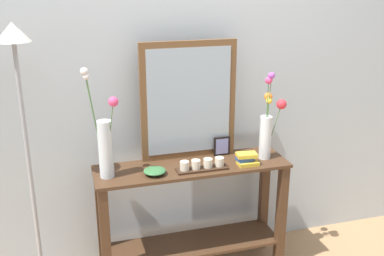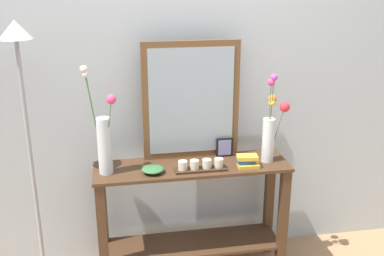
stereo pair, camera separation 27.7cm
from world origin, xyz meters
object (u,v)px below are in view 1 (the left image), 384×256
(mirror_leaning, at_px, (189,101))
(tall_vase_left, at_px, (105,143))
(candle_tray, at_px, (202,165))
(console_table, at_px, (192,209))
(decorative_bowl, at_px, (155,171))
(picture_frame_small, at_px, (222,146))
(vase_right, at_px, (268,126))
(book_stack, at_px, (247,159))
(floor_lamp, at_px, (24,124))

(mirror_leaning, relative_size, tall_vase_left, 1.15)
(mirror_leaning, height_order, candle_tray, mirror_leaning)
(console_table, distance_m, decorative_bowl, 0.42)
(mirror_leaning, height_order, picture_frame_small, mirror_leaning)
(decorative_bowl, bearing_deg, picture_frame_small, 19.99)
(vase_right, height_order, picture_frame_small, vase_right)
(vase_right, xyz_separation_m, candle_tray, (-0.45, -0.06, -0.19))
(tall_vase_left, xyz_separation_m, book_stack, (0.86, -0.06, -0.18))
(candle_tray, xyz_separation_m, picture_frame_small, (0.19, 0.19, 0.04))
(vase_right, relative_size, decorative_bowl, 4.25)
(mirror_leaning, relative_size, floor_lamp, 0.45)
(vase_right, height_order, floor_lamp, floor_lamp)
(candle_tray, distance_m, picture_frame_small, 0.27)
(book_stack, bearing_deg, vase_right, 21.79)
(vase_right, relative_size, candle_tray, 1.79)
(console_table, xyz_separation_m, decorative_bowl, (-0.25, -0.07, 0.33))
(book_stack, bearing_deg, picture_frame_small, 117.30)
(vase_right, bearing_deg, tall_vase_left, -179.70)
(mirror_leaning, relative_size, vase_right, 1.32)
(mirror_leaning, distance_m, book_stack, 0.51)
(book_stack, bearing_deg, console_table, 165.59)
(picture_frame_small, bearing_deg, mirror_leaning, 169.99)
(mirror_leaning, xyz_separation_m, candle_tray, (0.02, -0.22, -0.35))
(mirror_leaning, height_order, decorative_bowl, mirror_leaning)
(tall_vase_left, distance_m, picture_frame_small, 0.78)
(tall_vase_left, relative_size, decorative_bowl, 4.87)
(mirror_leaning, relative_size, decorative_bowl, 5.60)
(candle_tray, distance_m, floor_lamp, 1.05)
(console_table, distance_m, floor_lamp, 1.16)
(console_table, distance_m, candle_tray, 0.35)
(console_table, distance_m, tall_vase_left, 0.74)
(vase_right, relative_size, book_stack, 4.12)
(vase_right, distance_m, candle_tray, 0.50)
(decorative_bowl, bearing_deg, mirror_leaning, 38.21)
(tall_vase_left, height_order, book_stack, tall_vase_left)
(tall_vase_left, bearing_deg, console_table, 2.72)
(console_table, height_order, tall_vase_left, tall_vase_left)
(console_table, xyz_separation_m, mirror_leaning, (0.02, 0.14, 0.68))
(candle_tray, relative_size, book_stack, 2.30)
(picture_frame_small, height_order, floor_lamp, floor_lamp)
(mirror_leaning, distance_m, tall_vase_left, 0.59)
(decorative_bowl, relative_size, book_stack, 0.97)
(mirror_leaning, relative_size, picture_frame_small, 5.93)
(tall_vase_left, bearing_deg, mirror_leaning, 16.96)
(mirror_leaning, bearing_deg, decorative_bowl, -141.79)
(console_table, height_order, decorative_bowl, decorative_bowl)
(picture_frame_small, bearing_deg, floor_lamp, -174.79)
(picture_frame_small, xyz_separation_m, floor_lamp, (-1.18, -0.11, 0.30))
(tall_vase_left, relative_size, book_stack, 4.72)
(vase_right, xyz_separation_m, decorative_bowl, (-0.75, -0.05, -0.19))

